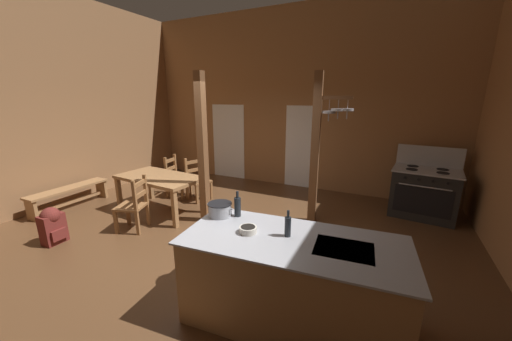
# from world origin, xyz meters

# --- Properties ---
(ground_plane) EXTENTS (8.56, 7.73, 0.10)m
(ground_plane) POSITION_xyz_m (0.00, 0.00, -0.05)
(ground_plane) COLOR brown
(wall_back) EXTENTS (8.56, 0.14, 4.32)m
(wall_back) POSITION_xyz_m (0.00, 3.53, 2.16)
(wall_back) COLOR #93663F
(wall_back) RESTS_ON ground_plane
(wall_left) EXTENTS (0.14, 7.73, 4.32)m
(wall_left) POSITION_xyz_m (-3.95, 0.00, 2.16)
(wall_left) COLOR #93663F
(wall_left) RESTS_ON ground_plane
(glazed_door_back_left) EXTENTS (1.00, 0.01, 2.05)m
(glazed_door_back_left) POSITION_xyz_m (-1.75, 3.46, 1.02)
(glazed_door_back_left) COLOR white
(glazed_door_back_left) RESTS_ON ground_plane
(glazed_panel_back_right) EXTENTS (0.84, 0.01, 2.05)m
(glazed_panel_back_right) POSITION_xyz_m (0.39, 3.46, 1.02)
(glazed_panel_back_right) COLOR white
(glazed_panel_back_right) RESTS_ON ground_plane
(kitchen_island) EXTENTS (2.24, 1.15, 0.92)m
(kitchen_island) POSITION_xyz_m (1.64, -0.92, 0.46)
(kitchen_island) COLOR #9E7044
(kitchen_island) RESTS_ON ground_plane
(stove_range) EXTENTS (1.22, 0.93, 1.32)m
(stove_range) POSITION_xyz_m (3.07, 2.71, 0.48)
(stove_range) COLOR black
(stove_range) RESTS_ON ground_plane
(support_post_with_pot_rack) EXTENTS (0.67, 0.27, 2.67)m
(support_post_with_pot_rack) POSITION_xyz_m (1.25, 1.55, 1.45)
(support_post_with_pot_rack) COLOR brown
(support_post_with_pot_rack) RESTS_ON ground_plane
(support_post_center) EXTENTS (0.14, 0.14, 2.67)m
(support_post_center) POSITION_xyz_m (-0.59, 0.70, 1.34)
(support_post_center) COLOR brown
(support_post_center) RESTS_ON ground_plane
(dining_table) EXTENTS (1.77, 1.04, 0.74)m
(dining_table) POSITION_xyz_m (-1.65, 0.67, 0.65)
(dining_table) COLOR #9E7044
(dining_table) RESTS_ON ground_plane
(ladderback_chair_near_window) EXTENTS (0.57, 0.57, 0.95)m
(ladderback_chair_near_window) POSITION_xyz_m (-1.46, -0.14, 0.45)
(ladderback_chair_near_window) COLOR olive
(ladderback_chair_near_window) RESTS_ON ground_plane
(ladderback_chair_by_post) EXTENTS (0.51, 0.51, 0.95)m
(ladderback_chair_by_post) POSITION_xyz_m (-1.99, 1.53, 0.45)
(ladderback_chair_by_post) COLOR olive
(ladderback_chair_by_post) RESTS_ON ground_plane
(ladderback_chair_at_table_end) EXTENTS (0.56, 0.56, 0.95)m
(ladderback_chair_at_table_end) POSITION_xyz_m (-1.42, 1.57, 0.45)
(ladderback_chair_at_table_end) COLOR olive
(ladderback_chair_at_table_end) RESTS_ON ground_plane
(bench_along_left_wall) EXTENTS (0.38, 1.56, 0.44)m
(bench_along_left_wall) POSITION_xyz_m (-3.51, -0.02, 0.31)
(bench_along_left_wall) COLOR #9E7044
(bench_along_left_wall) RESTS_ON ground_plane
(backpack) EXTENTS (0.31, 0.33, 0.60)m
(backpack) POSITION_xyz_m (-2.25, -1.04, 0.31)
(backpack) COLOR maroon
(backpack) RESTS_ON ground_plane
(stockpot_on_counter) EXTENTS (0.35, 0.28, 0.15)m
(stockpot_on_counter) POSITION_xyz_m (0.70, -0.75, 1.00)
(stockpot_on_counter) COLOR #A8AAB2
(stockpot_on_counter) RESTS_ON kitchen_island
(mixing_bowl_on_counter) EXTENTS (0.18, 0.18, 0.06)m
(mixing_bowl_on_counter) POSITION_xyz_m (1.19, -0.98, 0.95)
(mixing_bowl_on_counter) COLOR silver
(mixing_bowl_on_counter) RESTS_ON kitchen_island
(bottle_tall_on_counter) EXTENTS (0.06, 0.06, 0.27)m
(bottle_tall_on_counter) POSITION_xyz_m (1.57, -0.88, 1.03)
(bottle_tall_on_counter) COLOR #1E2328
(bottle_tall_on_counter) RESTS_ON kitchen_island
(bottle_short_on_counter) EXTENTS (0.08, 0.08, 0.30)m
(bottle_short_on_counter) POSITION_xyz_m (0.89, -0.67, 1.04)
(bottle_short_on_counter) COLOR #1E2328
(bottle_short_on_counter) RESTS_ON kitchen_island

